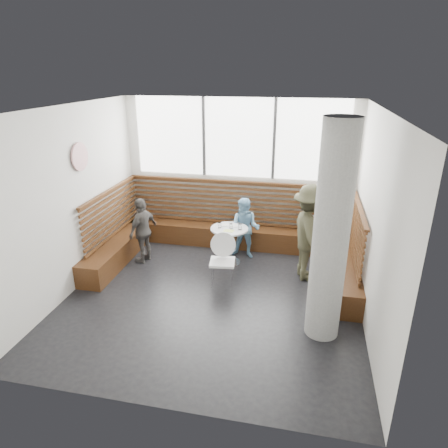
% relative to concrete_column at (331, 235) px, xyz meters
% --- Properties ---
extents(room, '(5.00, 5.00, 3.20)m').
position_rel_concrete_column_xyz_m(room, '(-1.85, 0.60, 0.00)').
color(room, silver).
rests_on(room, ground).
extents(booth, '(5.00, 2.50, 1.44)m').
position_rel_concrete_column_xyz_m(booth, '(-1.85, 2.37, -1.19)').
color(booth, '#3A200E').
rests_on(booth, ground).
extents(concrete_column, '(0.50, 0.50, 3.20)m').
position_rel_concrete_column_xyz_m(concrete_column, '(0.00, 0.00, 0.00)').
color(concrete_column, gray).
rests_on(concrete_column, ground).
extents(wall_art, '(0.03, 0.50, 0.50)m').
position_rel_concrete_column_xyz_m(wall_art, '(-4.31, 1.00, 0.70)').
color(wall_art, white).
rests_on(wall_art, room).
extents(cafe_table, '(0.75, 0.75, 0.77)m').
position_rel_concrete_column_xyz_m(cafe_table, '(-1.82, 1.97, -1.05)').
color(cafe_table, silver).
rests_on(cafe_table, ground).
extents(cafe_chair, '(0.46, 0.45, 0.97)m').
position_rel_concrete_column_xyz_m(cafe_chair, '(-1.77, 1.13, -1.03)').
color(cafe_chair, white).
rests_on(cafe_chair, ground).
extents(adult_man, '(0.98, 1.33, 1.83)m').
position_rel_concrete_column_xyz_m(adult_man, '(-0.26, 1.69, -0.68)').
color(adult_man, '#3E3D29').
rests_on(adult_man, ground).
extents(child_back, '(0.68, 0.55, 1.29)m').
position_rel_concrete_column_xyz_m(child_back, '(-1.56, 2.33, -0.96)').
color(child_back, '#78ADD0').
rests_on(child_back, ground).
extents(child_left, '(0.54, 0.86, 1.36)m').
position_rel_concrete_column_xyz_m(child_left, '(-3.56, 1.72, -0.92)').
color(child_left, '#514C49').
rests_on(child_left, ground).
extents(plate_near, '(0.20, 0.20, 0.01)m').
position_rel_concrete_column_xyz_m(plate_near, '(-1.94, 2.11, -0.82)').
color(plate_near, white).
rests_on(plate_near, cafe_table).
extents(plate_far, '(0.18, 0.18, 0.01)m').
position_rel_concrete_column_xyz_m(plate_far, '(-1.75, 2.12, -0.82)').
color(plate_far, white).
rests_on(plate_far, cafe_table).
extents(glass_left, '(0.07, 0.07, 0.11)m').
position_rel_concrete_column_xyz_m(glass_left, '(-2.01, 1.95, -0.77)').
color(glass_left, white).
rests_on(glass_left, cafe_table).
extents(glass_mid, '(0.06, 0.06, 0.10)m').
position_rel_concrete_column_xyz_m(glass_mid, '(-1.78, 1.95, -0.78)').
color(glass_mid, white).
rests_on(glass_mid, cafe_table).
extents(glass_right, '(0.07, 0.07, 0.11)m').
position_rel_concrete_column_xyz_m(glass_right, '(-1.60, 1.95, -0.77)').
color(glass_right, white).
rests_on(glass_right, cafe_table).
extents(menu_card, '(0.21, 0.16, 0.00)m').
position_rel_concrete_column_xyz_m(menu_card, '(-1.80, 1.82, -0.82)').
color(menu_card, '#A5C64C').
rests_on(menu_card, cafe_table).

